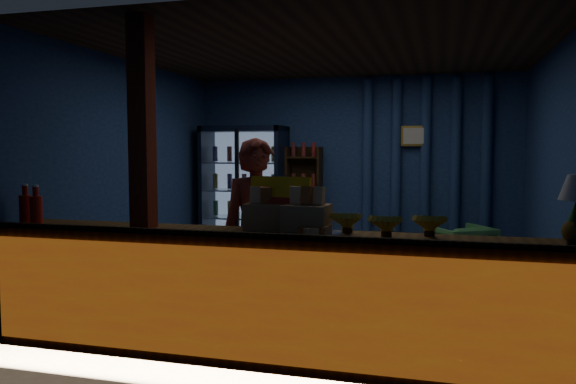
# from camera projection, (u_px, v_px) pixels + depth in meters

# --- Properties ---
(ground) EXTENTS (4.60, 4.60, 0.00)m
(ground) POSITION_uv_depth(u_px,v_px,m) (322.00, 295.00, 6.06)
(ground) COLOR #515154
(ground) RESTS_ON ground
(room_walls) EXTENTS (4.60, 4.60, 4.60)m
(room_walls) POSITION_uv_depth(u_px,v_px,m) (323.00, 149.00, 5.94)
(room_walls) COLOR navy
(room_walls) RESTS_ON ground
(counter) EXTENTS (4.40, 0.57, 0.99)m
(counter) POSITION_uv_depth(u_px,v_px,m) (271.00, 296.00, 4.19)
(counter) COLOR brown
(counter) RESTS_ON ground
(support_post) EXTENTS (0.16, 0.16, 2.60)m
(support_post) POSITION_uv_depth(u_px,v_px,m) (143.00, 184.00, 4.41)
(support_post) COLOR #963315
(support_post) RESTS_ON ground
(beverage_cooler) EXTENTS (1.20, 0.62, 1.90)m
(beverage_cooler) POSITION_uv_depth(u_px,v_px,m) (246.00, 192.00, 8.24)
(beverage_cooler) COLOR black
(beverage_cooler) RESTS_ON ground
(bottle_shelf) EXTENTS (0.50, 0.28, 1.60)m
(bottle_shelf) POSITION_uv_depth(u_px,v_px,m) (304.00, 202.00, 8.16)
(bottle_shelf) COLOR #342410
(bottle_shelf) RESTS_ON ground
(curtain_folds) EXTENTS (1.74, 0.14, 2.50)m
(curtain_folds) POSITION_uv_depth(u_px,v_px,m) (425.00, 169.00, 7.76)
(curtain_folds) COLOR navy
(curtain_folds) RESTS_ON room_walls
(framed_picture) EXTENTS (0.36, 0.04, 0.28)m
(framed_picture) POSITION_uv_depth(u_px,v_px,m) (415.00, 136.00, 7.72)
(framed_picture) COLOR gold
(framed_picture) RESTS_ON room_walls
(shopkeeper) EXTENTS (0.71, 0.58, 1.66)m
(shopkeeper) POSITION_uv_depth(u_px,v_px,m) (257.00, 236.00, 4.75)
(shopkeeper) COLOR #993929
(shopkeeper) RESTS_ON ground
(green_chair) EXTENTS (0.93, 0.93, 0.62)m
(green_chair) POSITION_uv_depth(u_px,v_px,m) (460.00, 250.00, 7.03)
(green_chair) COLOR #52A452
(green_chair) RESTS_ON ground
(side_table) EXTENTS (0.55, 0.43, 0.56)m
(side_table) POSITION_uv_depth(u_px,v_px,m) (389.00, 251.00, 7.35)
(side_table) COLOR #342410
(side_table) RESTS_ON ground
(yellow_sign) EXTENTS (0.53, 0.22, 0.41)m
(yellow_sign) POSITION_uv_depth(u_px,v_px,m) (279.00, 204.00, 4.26)
(yellow_sign) COLOR yellow
(yellow_sign) RESTS_ON counter
(soda_bottles) EXTENTS (0.27, 0.18, 0.33)m
(soda_bottles) POSITION_uv_depth(u_px,v_px,m) (31.00, 208.00, 4.62)
(soda_bottles) COLOR #B3190B
(soda_bottles) RESTS_ON counter
(snack_box_left) EXTENTS (0.34, 0.29, 0.35)m
(snack_box_left) POSITION_uv_depth(u_px,v_px,m) (307.00, 217.00, 4.14)
(snack_box_left) COLOR #946647
(snack_box_left) RESTS_ON counter
(snack_box_centre) EXTENTS (0.33, 0.28, 0.33)m
(snack_box_centre) POSITION_uv_depth(u_px,v_px,m) (266.00, 214.00, 4.33)
(snack_box_centre) COLOR #946647
(snack_box_centre) RESTS_ON counter
(pastry_tray) EXTENTS (0.42, 0.42, 0.07)m
(pastry_tray) POSITION_uv_depth(u_px,v_px,m) (314.00, 232.00, 4.02)
(pastry_tray) COLOR silver
(pastry_tray) RESTS_ON counter
(banana_bunches) EXTENTS (0.85, 0.32, 0.19)m
(banana_bunches) POSITION_uv_depth(u_px,v_px,m) (387.00, 223.00, 3.99)
(banana_bunches) COLOR gold
(banana_bunches) RESTS_ON counter
(pineapple) EXTENTS (0.16, 0.16, 0.27)m
(pineapple) POSITION_uv_depth(u_px,v_px,m) (574.00, 228.00, 3.63)
(pineapple) COLOR brown
(pineapple) RESTS_ON counter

